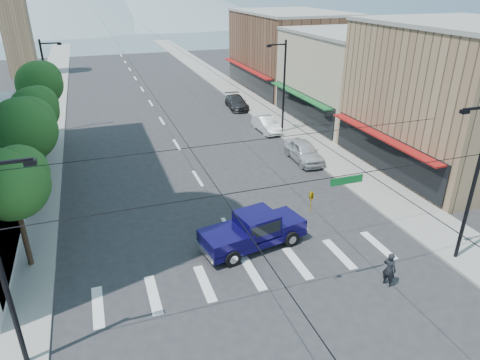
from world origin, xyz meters
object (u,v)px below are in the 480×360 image
at_px(pedestrian, 389,269).
at_px(parked_car_far, 237,102).
at_px(parked_car_near, 304,151).
at_px(parked_car_mid, 266,124).
at_px(pickup_truck, 253,230).

relative_size(pedestrian, parked_car_far, 0.36).
distance_m(parked_car_near, parked_car_mid, 8.27).
bearing_deg(pickup_truck, parked_car_near, 40.42).
relative_size(parked_car_near, parked_car_far, 0.98).
bearing_deg(parked_car_mid, pickup_truck, -116.05).
relative_size(pedestrian, parked_car_mid, 0.41).
bearing_deg(pickup_truck, pedestrian, -56.92).
distance_m(parked_car_mid, parked_car_far, 9.30).
xyz_separation_m(pedestrian, parked_car_far, (3.54, 33.71, -0.18)).
bearing_deg(pedestrian, parked_car_mid, -32.25).
height_order(pedestrian, parked_car_far, pedestrian).
bearing_deg(parked_car_near, parked_car_far, 92.24).
xyz_separation_m(parked_car_mid, parked_car_far, (0.00, 9.30, -0.00)).
bearing_deg(parked_car_mid, parked_car_far, 88.63).
height_order(pedestrian, parked_car_near, pedestrian).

